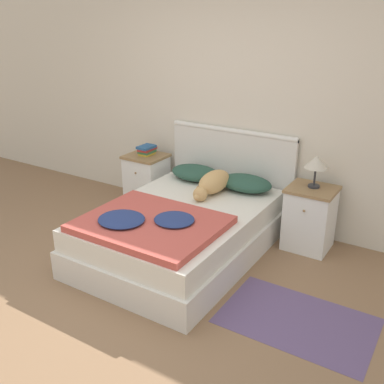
{
  "coord_description": "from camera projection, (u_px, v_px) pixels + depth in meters",
  "views": [
    {
      "loc": [
        2.13,
        -2.12,
        2.16
      ],
      "look_at": [
        0.02,
        1.25,
        0.57
      ],
      "focal_mm": 42.0,
      "sensor_mm": 36.0,
      "label": 1
    }
  ],
  "objects": [
    {
      "name": "ground_plane",
      "position": [
        106.0,
        309.0,
        3.52
      ],
      "size": [
        16.0,
        16.0,
        0.0
      ],
      "primitive_type": "plane",
      "color": "#896647"
    },
    {
      "name": "wall_back",
      "position": [
        235.0,
        103.0,
        4.73
      ],
      "size": [
        9.0,
        0.06,
        2.55
      ],
      "color": "beige",
      "rests_on": "ground_plane"
    },
    {
      "name": "bed",
      "position": [
        181.0,
        232.0,
        4.26
      ],
      "size": [
        1.38,
        1.96,
        0.47
      ],
      "color": "silver",
      "rests_on": "ground_plane"
    },
    {
      "name": "headboard",
      "position": [
        231.0,
        172.0,
        4.94
      ],
      "size": [
        1.46,
        0.06,
        1.02
      ],
      "color": "silver",
      "rests_on": "ground_plane"
    },
    {
      "name": "nightstand_left",
      "position": [
        147.0,
        180.0,
        5.32
      ],
      "size": [
        0.45,
        0.42,
        0.63
      ],
      "color": "white",
      "rests_on": "ground_plane"
    },
    {
      "name": "nightstand_right",
      "position": [
        309.0,
        218.0,
        4.34
      ],
      "size": [
        0.45,
        0.42,
        0.63
      ],
      "color": "white",
      "rests_on": "ground_plane"
    },
    {
      "name": "pillow_left",
      "position": [
        195.0,
        173.0,
        4.88
      ],
      "size": [
        0.56,
        0.37,
        0.15
      ],
      "color": "#284C3D",
      "rests_on": "bed"
    },
    {
      "name": "pillow_right",
      "position": [
        245.0,
        183.0,
        4.58
      ],
      "size": [
        0.56,
        0.37,
        0.15
      ],
      "color": "#284C3D",
      "rests_on": "bed"
    },
    {
      "name": "quilt",
      "position": [
        150.0,
        223.0,
        3.8
      ],
      "size": [
        1.16,
        0.95,
        0.11
      ],
      "color": "#BC4C42",
      "rests_on": "bed"
    },
    {
      "name": "dog",
      "position": [
        213.0,
        183.0,
        4.5
      ],
      "size": [
        0.24,
        0.68,
        0.22
      ],
      "color": "tan",
      "rests_on": "bed"
    },
    {
      "name": "book_stack",
      "position": [
        147.0,
        150.0,
        5.19
      ],
      "size": [
        0.16,
        0.24,
        0.11
      ],
      "color": "gold",
      "rests_on": "nightstand_left"
    },
    {
      "name": "table_lamp",
      "position": [
        316.0,
        163.0,
        4.16
      ],
      "size": [
        0.22,
        0.22,
        0.31
      ],
      "color": "#2D2D33",
      "rests_on": "nightstand_right"
    },
    {
      "name": "rug",
      "position": [
        297.0,
        320.0,
        3.39
      ],
      "size": [
        1.13,
        0.73,
        0.0
      ],
      "color": "#604C75",
      "rests_on": "ground_plane"
    }
  ]
}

